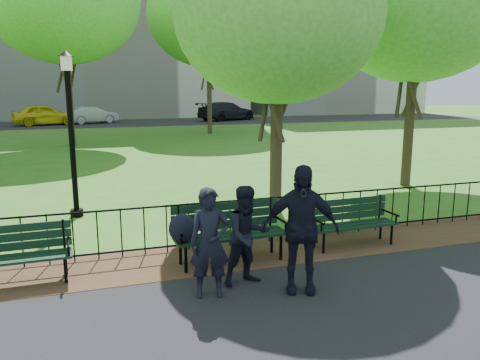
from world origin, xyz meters
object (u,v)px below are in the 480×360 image
object	(u,v)px
tree_far_e	(208,14)
tree_near_e	(278,15)
person_mid	(248,235)
person_right	(300,229)
park_bench_main	(210,227)
lamppost	(71,129)
sedan_silver	(92,115)
park_bench_right_a	(351,217)
park_bench_left_a	(11,249)
taxi	(45,115)
sedan_dark	(227,111)
person_left	(210,243)

from	to	relation	value
tree_far_e	tree_near_e	bearing A→B (deg)	-99.69
person_mid	person_right	world-z (taller)	person_right
park_bench_main	lamppost	world-z (taller)	lamppost
person_mid	sedan_silver	size ratio (longest dim) A/B	0.36
person_mid	park_bench_right_a	bearing A→B (deg)	13.41
person_right	tree_far_e	bearing A→B (deg)	99.67
park_bench_left_a	tree_far_e	xyz separation A→B (m)	(8.78, 22.30, 6.92)
tree_far_e	taxi	bearing A→B (deg)	135.39
park_bench_left_a	taxi	size ratio (longest dim) A/B	0.36
tree_near_e	park_bench_right_a	bearing A→B (deg)	-81.25
tree_far_e	person_right	size ratio (longest dim) A/B	5.69
lamppost	sedan_dark	world-z (taller)	lamppost
park_bench_left_a	tree_far_e	size ratio (longest dim) A/B	0.16
park_bench_main	taxi	world-z (taller)	taxi
tree_far_e	person_left	bearing A→B (deg)	-104.28
park_bench_main	tree_far_e	xyz separation A→B (m)	(5.71, 22.49, 6.80)
park_bench_main	taxi	bearing A→B (deg)	96.63
tree_near_e	sedan_silver	xyz separation A→B (m)	(-3.89, 30.93, -3.88)
lamppost	sedan_silver	xyz separation A→B (m)	(0.71, 29.91, -1.35)
lamppost	tree_far_e	world-z (taller)	tree_far_e
taxi	sedan_dark	xyz separation A→B (m)	(15.43, 1.14, 0.00)
person_mid	tree_near_e	bearing A→B (deg)	51.42
lamppost	park_bench_right_a	bearing A→B (deg)	-36.90
park_bench_right_a	tree_near_e	size ratio (longest dim) A/B	0.26
lamppost	sedan_silver	size ratio (longest dim) A/B	0.90
lamppost	person_right	world-z (taller)	lamppost
person_right	sedan_dark	bearing A→B (deg)	96.22
person_mid	sedan_silver	bearing A→B (deg)	82.25
park_bench_right_a	lamppost	size ratio (longest dim) A/B	0.46
park_bench_main	tree_far_e	world-z (taller)	tree_far_e
tree_near_e	person_left	xyz separation A→B (m)	(-2.68, -4.10, -3.77)
park_bench_main	person_mid	xyz separation A→B (m)	(0.34, -0.92, 0.10)
park_bench_main	sedan_silver	distance (m)	33.90
park_bench_right_a	sedan_silver	distance (m)	33.96
tree_near_e	sedan_silver	bearing A→B (deg)	97.16
tree_near_e	tree_far_e	world-z (taller)	tree_far_e
park_bench_main	park_bench_left_a	size ratio (longest dim) A/B	1.19
lamppost	tree_near_e	xyz separation A→B (m)	(4.60, -1.02, 2.53)
tree_far_e	person_left	world-z (taller)	tree_far_e
tree_far_e	person_mid	distance (m)	24.94
tree_near_e	person_left	size ratio (longest dim) A/B	4.15
sedan_silver	person_left	bearing A→B (deg)	158.15
tree_near_e	sedan_silver	world-z (taller)	tree_near_e
park_bench_left_a	park_bench_right_a	xyz separation A→B (m)	(5.87, -0.00, -0.01)
park_bench_main	tree_near_e	distance (m)	5.43
person_right	sedan_dark	world-z (taller)	person_right
person_right	sedan_silver	world-z (taller)	person_right
lamppost	taxi	world-z (taller)	lamppost
taxi	park_bench_right_a	bearing A→B (deg)	-178.44
park_bench_left_a	lamppost	world-z (taller)	lamppost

